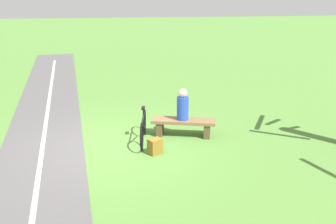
{
  "coord_description": "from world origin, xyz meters",
  "views": [
    {
      "loc": [
        -0.32,
        9.02,
        3.77
      ],
      "look_at": [
        -1.39,
        0.53,
        1.0
      ],
      "focal_mm": 42.09,
      "sensor_mm": 36.0,
      "label": 1
    }
  ],
  "objects": [
    {
      "name": "bench",
      "position": [
        -1.92,
        -0.5,
        0.31
      ],
      "size": [
        1.71,
        0.86,
        0.44
      ],
      "rotation": [
        0.0,
        0.0,
        -0.25
      ],
      "color": "brown",
      "rests_on": "ground_plane"
    },
    {
      "name": "person_seated",
      "position": [
        -1.9,
        -0.5,
        0.82
      ],
      "size": [
        0.37,
        0.37,
        0.83
      ],
      "rotation": [
        0.0,
        0.0,
        -0.25
      ],
      "color": "#2847B7",
      "rests_on": "bench"
    },
    {
      "name": "bicycle",
      "position": [
        -0.86,
        -0.23,
        0.36
      ],
      "size": [
        0.27,
        1.75,
        0.86
      ],
      "rotation": [
        0.0,
        0.0,
        1.44
      ],
      "color": "black",
      "rests_on": "ground_plane"
    },
    {
      "name": "ground_plane",
      "position": [
        0.0,
        0.0,
        0.0
      ],
      "size": [
        80.0,
        80.0,
        0.0
      ],
      "primitive_type": "plane",
      "color": "#548438"
    },
    {
      "name": "backpack",
      "position": [
        -1.08,
        0.57,
        0.18
      ],
      "size": [
        0.39,
        0.37,
        0.37
      ],
      "rotation": [
        0.0,
        0.0,
        3.68
      ],
      "color": "olive",
      "rests_on": "ground_plane"
    }
  ]
}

